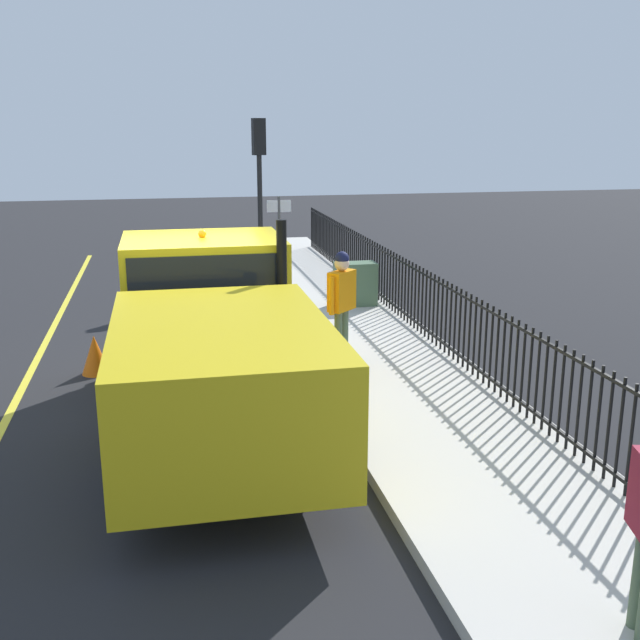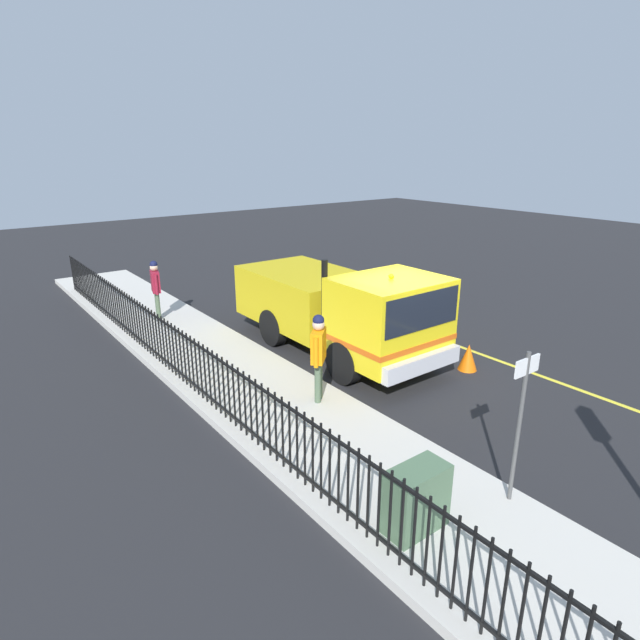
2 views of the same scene
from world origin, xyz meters
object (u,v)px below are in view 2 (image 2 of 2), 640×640
object	(u,v)px
pedestrian_distant	(156,284)
work_truck	(345,306)
utility_cabinet	(416,499)
street_sign	(521,410)
worker_standing	(318,349)
traffic_cone	(468,357)

from	to	relation	value
pedestrian_distant	work_truck	bearing A→B (deg)	-136.91
utility_cabinet	street_sign	xyz separation A→B (m)	(-1.53, 0.41, 0.97)
worker_standing	traffic_cone	world-z (taller)	worker_standing
worker_standing	traffic_cone	bearing A→B (deg)	-52.76
pedestrian_distant	street_sign	size ratio (longest dim) A/B	0.76
traffic_cone	street_sign	distance (m)	5.08
pedestrian_distant	utility_cabinet	xyz separation A→B (m)	(0.56, 10.62, -0.60)
work_truck	worker_standing	bearing A→B (deg)	40.23
utility_cabinet	traffic_cone	xyz separation A→B (m)	(-5.05, -3.04, -0.29)
worker_standing	utility_cabinet	size ratio (longest dim) A/B	1.97
utility_cabinet	traffic_cone	world-z (taller)	utility_cabinet
worker_standing	utility_cabinet	world-z (taller)	worker_standing
work_truck	utility_cabinet	distance (m)	6.46
pedestrian_distant	worker_standing	bearing A→B (deg)	-160.22
worker_standing	pedestrian_distant	xyz separation A→B (m)	(0.63, -6.94, -0.04)
utility_cabinet	worker_standing	bearing A→B (deg)	-107.86
work_truck	utility_cabinet	xyz separation A→B (m)	(3.34, 5.49, -0.66)
utility_cabinet	work_truck	bearing A→B (deg)	-121.32
worker_standing	street_sign	world-z (taller)	street_sign
worker_standing	street_sign	size ratio (longest dim) A/B	0.79
street_sign	utility_cabinet	bearing A→B (deg)	-14.88
worker_standing	street_sign	bearing A→B (deg)	-128.52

